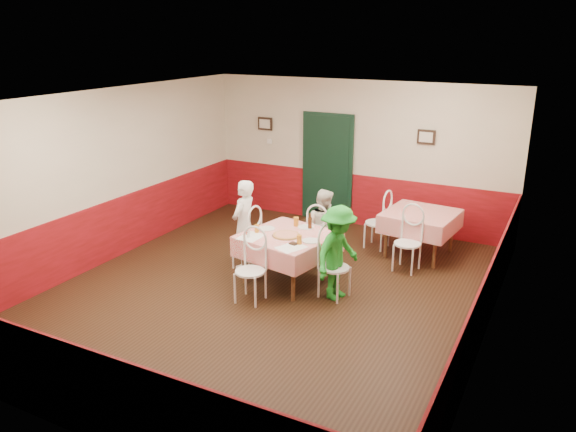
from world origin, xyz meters
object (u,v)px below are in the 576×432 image
at_px(second_table, 419,234).
at_px(chair_left, 247,241).
at_px(pizza, 286,235).
at_px(glass_c, 296,222).
at_px(chair_second_b, 407,244).
at_px(wallet, 294,244).
at_px(chair_right, 335,268).
at_px(chair_near, 250,272).
at_px(diner_far, 323,227).
at_px(diner_left, 244,224).
at_px(glass_b, 299,240).
at_px(diner_right, 338,253).
at_px(chair_second_a, 377,223).
at_px(glass_a, 257,229).
at_px(beer_bottle, 310,222).
at_px(chair_far, 321,238).
at_px(main_table, 288,258).

relative_size(second_table, chair_left, 1.24).
xyz_separation_m(pizza, glass_c, (-0.07, 0.47, 0.06)).
xyz_separation_m(chair_second_b, wallet, (-1.23, -1.56, 0.32)).
distance_m(chair_right, chair_near, 1.20).
relative_size(chair_near, diner_far, 0.71).
distance_m(chair_near, pizza, 0.85).
relative_size(chair_second_b, diner_left, 0.62).
xyz_separation_m(glass_b, diner_right, (0.56, 0.10, -0.14)).
xyz_separation_m(second_table, diner_right, (-0.61, -2.16, 0.31)).
distance_m(chair_right, diner_right, 0.24).
bearing_deg(glass_c, chair_second_a, 63.18).
relative_size(second_table, glass_a, 9.02).
xyz_separation_m(chair_left, chair_right, (1.67, -0.34, 0.00)).
bearing_deg(diner_far, beer_bottle, 96.10).
relative_size(chair_left, chair_second_b, 1.00).
height_order(chair_second_a, wallet, chair_second_a).
height_order(pizza, wallet, pizza).
bearing_deg(chair_second_a, diner_right, 9.87).
bearing_deg(diner_left, second_table, 127.73).
bearing_deg(chair_near, beer_bottle, 70.24).
bearing_deg(wallet, pizza, 145.27).
bearing_deg(glass_b, chair_right, 12.66).
bearing_deg(diner_right, wallet, 114.22).
distance_m(chair_left, beer_bottle, 1.12).
xyz_separation_m(chair_far, chair_near, (-0.34, -1.67, 0.00)).
relative_size(second_table, diner_far, 0.89).
bearing_deg(diner_right, glass_c, 69.41).
distance_m(pizza, beer_bottle, 0.48).
xyz_separation_m(main_table, diner_right, (0.88, -0.18, 0.31)).
height_order(chair_left, glass_c, glass_c).
bearing_deg(glass_c, diner_far, 63.53).
bearing_deg(glass_c, main_table, -81.07).
height_order(pizza, diner_right, diner_right).
relative_size(chair_left, glass_a, 7.25).
xyz_separation_m(glass_c, diner_left, (-0.82, -0.22, -0.11)).
distance_m(chair_near, glass_b, 0.83).
bearing_deg(glass_a, wallet, -14.74).
bearing_deg(glass_a, glass_c, 53.77).
distance_m(chair_right, diner_left, 1.77).
xyz_separation_m(beer_bottle, diner_right, (0.69, -0.55, -0.18)).
distance_m(chair_left, chair_far, 1.20).
distance_m(glass_c, beer_bottle, 0.26).
bearing_deg(chair_far, chair_second_a, -118.34).
height_order(glass_a, diner_left, diner_left).
bearing_deg(glass_a, chair_far, 57.28).
distance_m(chair_second_b, diner_right, 1.56).
distance_m(pizza, diner_far, 0.98).
bearing_deg(beer_bottle, glass_b, -77.94).
distance_m(second_table, diner_right, 2.27).
relative_size(chair_far, chair_near, 1.00).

